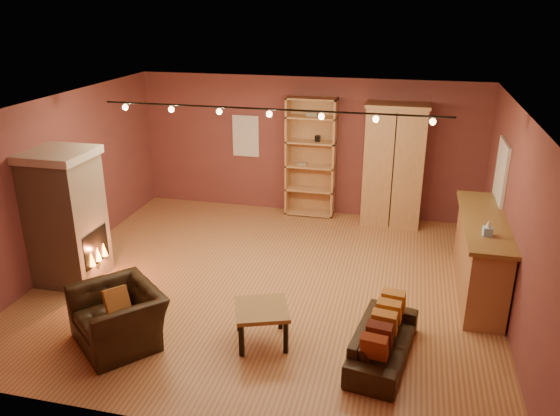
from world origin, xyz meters
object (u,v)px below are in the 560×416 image
(bookcase, at_px, (311,156))
(coffee_table, at_px, (262,313))
(bar_counter, at_px, (480,255))
(loveseat, at_px, (384,335))
(armchair, at_px, (118,308))
(armoire, at_px, (394,165))
(fireplace, at_px, (67,217))

(bookcase, distance_m, coffee_table, 4.77)
(bar_counter, xyz_separation_m, coffee_table, (-2.85, -2.06, -0.17))
(loveseat, relative_size, armchair, 1.22)
(armoire, distance_m, armchair, 5.95)
(armoire, height_order, coffee_table, armoire)
(fireplace, bearing_deg, armchair, -41.61)
(armchair, xyz_separation_m, coffee_table, (1.80, 0.43, -0.06))
(loveseat, bearing_deg, armchair, 106.25)
(coffee_table, bearing_deg, fireplace, 163.91)
(fireplace, height_order, coffee_table, fireplace)
(bookcase, height_order, coffee_table, bookcase)
(armchair, bearing_deg, armoire, 97.51)
(fireplace, height_order, loveseat, fireplace)
(armoire, bearing_deg, armchair, -122.99)
(bar_counter, height_order, loveseat, bar_counter)
(bookcase, height_order, loveseat, bookcase)
(armoire, distance_m, coffee_table, 4.80)
(bookcase, distance_m, loveseat, 5.10)
(fireplace, height_order, armoire, armoire)
(bookcase, distance_m, armoire, 1.66)
(loveseat, bearing_deg, fireplace, 87.65)
(bar_counter, bearing_deg, armoire, 120.27)
(fireplace, distance_m, armoire, 5.97)
(bookcase, relative_size, armoire, 1.01)
(bookcase, relative_size, loveseat, 1.49)
(bar_counter, relative_size, loveseat, 1.53)
(loveseat, xyz_separation_m, coffee_table, (-1.56, -0.01, 0.10))
(armchair, bearing_deg, loveseat, 48.04)
(fireplace, xyz_separation_m, armoire, (4.80, 3.54, 0.15))
(coffee_table, bearing_deg, bar_counter, 35.81)
(fireplace, relative_size, bookcase, 0.87)
(coffee_table, bearing_deg, armchair, -166.47)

